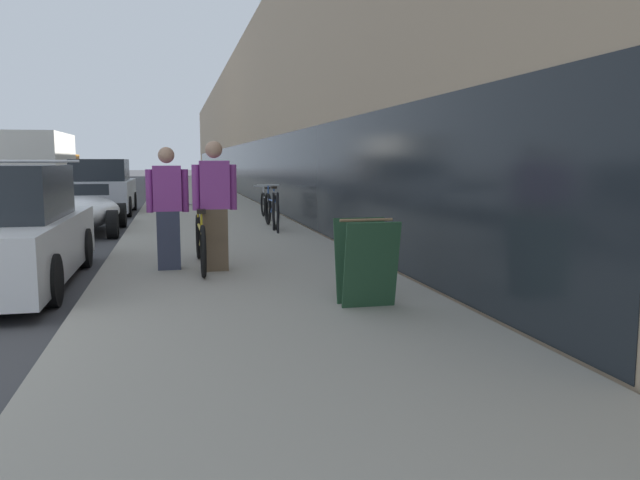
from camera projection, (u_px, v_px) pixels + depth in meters
sidewalk_slab at (197, 198)px, 26.35m from camera, size 3.89×70.00×0.14m
storefront_facade at (316, 130)px, 35.24m from camera, size 10.01×70.00×6.75m
tandem_bicycle at (200, 241)px, 8.69m from camera, size 0.52×2.30×0.86m
person_rider at (215, 206)px, 8.40m from camera, size 0.59×0.23×1.75m
person_bystander at (168, 208)px, 8.50m from camera, size 0.57×0.22×1.67m
bike_rack_hoop at (276, 208)px, 13.03m from camera, size 0.05×0.60×0.84m
cruiser_bike_nearest at (272, 210)px, 14.02m from camera, size 0.52×1.89×0.94m
cruiser_bike_middle at (266, 205)px, 16.20m from camera, size 0.52×1.65×0.83m
sandwich_board_sign at (366, 262)px, 6.41m from camera, size 0.56×0.56×0.90m
parked_sedan_curbside at (3, 233)px, 7.98m from camera, size 1.80×4.46×1.64m
vintage_roadster_curbside at (80, 212)px, 13.97m from camera, size 1.80×3.90×1.09m
parked_sedan_far at (101, 189)px, 19.10m from camera, size 1.91×4.18×1.68m
moving_truck at (44, 165)px, 28.59m from camera, size 2.26×7.47×2.87m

